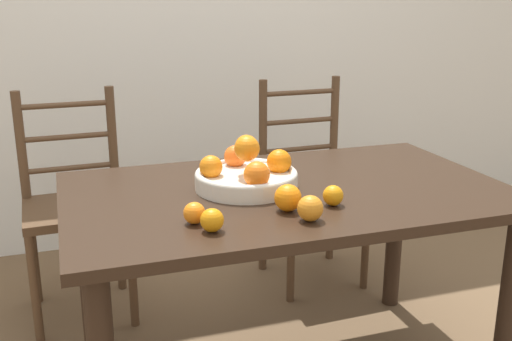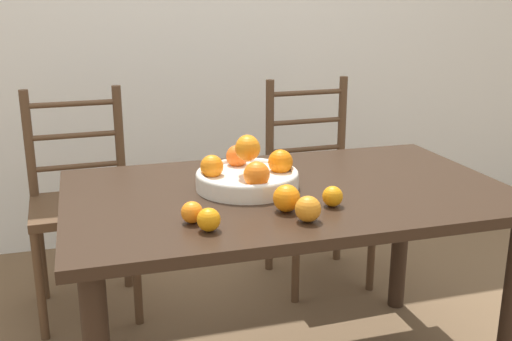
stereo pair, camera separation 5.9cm
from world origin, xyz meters
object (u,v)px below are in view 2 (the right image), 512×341
object	(u,v)px
chair_right	(317,185)
chair_left	(82,207)
orange_loose_1	(287,198)
orange_loose_3	(308,209)
orange_loose_2	(333,196)
orange_loose_4	(192,212)
fruit_bowl	(248,173)
orange_loose_0	(209,220)

from	to	relation	value
chair_right	chair_left	bearing A→B (deg)	178.40
orange_loose_1	chair_left	distance (m)	1.15
orange_loose_3	orange_loose_2	bearing A→B (deg)	39.65
chair_left	orange_loose_4	bearing A→B (deg)	-74.42
fruit_bowl	orange_loose_3	bearing A→B (deg)	-76.67
orange_loose_0	orange_loose_3	xyz separation A→B (m)	(0.28, -0.01, 0.00)
orange_loose_4	chair_right	xyz separation A→B (m)	(0.77, 0.96, -0.28)
orange_loose_0	chair_right	world-z (taller)	chair_right
orange_loose_4	chair_right	bearing A→B (deg)	51.09
orange_loose_4	chair_left	xyz separation A→B (m)	(-0.31, 0.96, -0.28)
orange_loose_4	fruit_bowl	bearing A→B (deg)	47.71
orange_loose_0	orange_loose_2	distance (m)	0.41
orange_loose_3	orange_loose_4	bearing A→B (deg)	165.38
orange_loose_1	chair_left	bearing A→B (deg)	122.10
fruit_bowl	orange_loose_2	distance (m)	0.32
orange_loose_1	chair_right	world-z (taller)	chair_right
orange_loose_0	orange_loose_1	size ratio (longest dim) A/B	0.80
orange_loose_2	chair_right	size ratio (longest dim) A/B	0.07
orange_loose_2	orange_loose_4	size ratio (longest dim) A/B	1.01
chair_left	chair_right	size ratio (longest dim) A/B	1.00
orange_loose_1	orange_loose_2	xyz separation A→B (m)	(0.15, 0.00, -0.01)
fruit_bowl	orange_loose_1	world-z (taller)	fruit_bowl
fruit_bowl	chair_left	xyz separation A→B (m)	(-0.54, 0.70, -0.31)
orange_loose_1	orange_loose_2	size ratio (longest dim) A/B	1.29
fruit_bowl	orange_loose_4	distance (m)	0.35
fruit_bowl	chair_left	size ratio (longest dim) A/B	0.35
orange_loose_1	orange_loose_3	size ratio (longest dim) A/B	1.09
fruit_bowl	chair_right	world-z (taller)	chair_right
orange_loose_2	orange_loose_3	distance (m)	0.15
fruit_bowl	orange_loose_1	distance (m)	0.25
orange_loose_1	orange_loose_3	distance (m)	0.10
orange_loose_1	orange_loose_4	bearing A→B (deg)	-177.27
orange_loose_4	orange_loose_0	bearing A→B (deg)	-66.11
orange_loose_0	chair_right	xyz separation A→B (m)	(0.74, 1.03, -0.28)
fruit_bowl	chair_right	size ratio (longest dim) A/B	0.35
orange_loose_3	chair_right	xyz separation A→B (m)	(0.46, 1.04, -0.29)
fruit_bowl	orange_loose_2	bearing A→B (deg)	-50.79
fruit_bowl	orange_loose_0	world-z (taller)	fruit_bowl
orange_loose_1	chair_right	bearing A→B (deg)	62.72
orange_loose_0	orange_loose_4	world-z (taller)	orange_loose_0
chair_left	fruit_bowl	bearing A→B (deg)	-54.37
orange_loose_0	orange_loose_1	xyz separation A→B (m)	(0.25, 0.09, 0.01)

